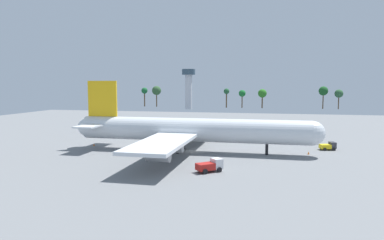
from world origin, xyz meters
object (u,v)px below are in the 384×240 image
object	(u,v)px
baggage_tug	(210,165)
catering_truck	(328,146)
safety_cone_tail	(94,145)
control_tower	(189,85)
cargo_airplane	(190,130)
safety_cone_nose	(309,153)

from	to	relation	value
baggage_tug	catering_truck	bearing A→B (deg)	48.72
safety_cone_tail	control_tower	distance (m)	150.15
catering_truck	baggage_tug	world-z (taller)	baggage_tug
cargo_airplane	control_tower	bearing A→B (deg)	103.36
baggage_tug	safety_cone_nose	world-z (taller)	baggage_tug
cargo_airplane	catering_truck	bearing A→B (deg)	16.36
catering_truck	control_tower	world-z (taller)	control_tower
cargo_airplane	safety_cone_nose	xyz separation A→B (m)	(28.40, 2.82, -5.04)
safety_cone_tail	control_tower	world-z (taller)	control_tower
catering_truck	safety_cone_nose	world-z (taller)	catering_truck
control_tower	catering_truck	bearing A→B (deg)	-63.71
catering_truck	control_tower	xyz separation A→B (m)	(-69.87, 141.47, 15.74)
control_tower	safety_cone_tail	bearing A→B (deg)	-86.78
catering_truck	safety_cone_tail	xyz separation A→B (m)	(-61.49, -7.54, -0.71)
cargo_airplane	baggage_tug	world-z (taller)	cargo_airplane
safety_cone_nose	control_tower	world-z (taller)	control_tower
cargo_airplane	catering_truck	size ratio (longest dim) A/B	14.69
baggage_tug	safety_cone_nose	size ratio (longest dim) A/B	7.73
cargo_airplane	control_tower	xyz separation A→B (m)	(-35.97, 151.42, 11.36)
catering_truck	safety_cone_tail	size ratio (longest dim) A/B	7.21
baggage_tug	control_tower	world-z (taller)	control_tower
cargo_airplane	safety_cone_tail	world-z (taller)	cargo_airplane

